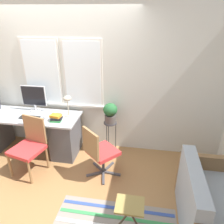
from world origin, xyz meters
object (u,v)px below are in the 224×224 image
keyboard (30,117)px  office_chair_swivel (99,151)px  book_stack (56,118)px  couch_loveseat (213,210)px  plant_stand (110,127)px  monitor (34,98)px  desk_lamp (67,101)px  potted_plant (110,112)px  folding_stool (130,208)px  mouse (44,118)px  desk_chair_wooden (29,145)px

keyboard → office_chair_swivel: size_ratio=0.40×
book_stack → couch_loveseat: bearing=-24.2°
plant_stand → monitor: bearing=178.8°
keyboard → desk_lamp: desk_lamp is taller
couch_loveseat → potted_plant: size_ratio=3.40×
couch_loveseat → plant_stand: bearing=47.2°
office_chair_swivel → folding_stool: bearing=163.7°
keyboard → couch_loveseat: bearing=-20.8°
couch_loveseat → folding_stool: (-0.96, -0.21, 0.09)m
desk_lamp → book_stack: desk_lamp is taller
desk_lamp → book_stack: size_ratio=1.82×
desk_lamp → couch_loveseat: size_ratio=0.30×
mouse → book_stack: 0.24m
keyboard → book_stack: 0.50m
mouse → folding_stool: 2.09m
mouse → office_chair_swivel: bearing=-19.9°
monitor → book_stack: 0.67m
book_stack → office_chair_swivel: office_chair_swivel is taller
mouse → potted_plant: potted_plant is taller
keyboard → mouse: (0.27, 0.00, 0.01)m
desk_lamp → folding_stool: 2.03m
desk_chair_wooden → office_chair_swivel: desk_chair_wooden is taller
monitor → mouse: (0.31, -0.30, -0.23)m
couch_loveseat → plant_stand: 2.01m
keyboard → potted_plant: size_ratio=0.96×
couch_loveseat → plant_stand: couch_loveseat is taller
desk_chair_wooden → folding_stool: bearing=-13.0°
keyboard → plant_stand: keyboard is taller
potted_plant → folding_stool: bearing=-72.3°
mouse → potted_plant: bearing=14.0°
keyboard → desk_chair_wooden: desk_chair_wooden is taller
couch_loveseat → folding_stool: bearing=102.6°
mouse → folding_stool: mouse is taller
office_chair_swivel → couch_loveseat: bearing=-162.4°
mouse → folding_stool: size_ratio=0.16×
keyboard → desk_chair_wooden: 0.54m
monitor → desk_chair_wooden: 0.92m
mouse → desk_lamp: desk_lamp is taller
monitor → desk_chair_wooden: (0.23, -0.74, -0.50)m
potted_plant → office_chair_swivel: bearing=-95.1°
monitor → book_stack: size_ratio=2.37×
mouse → couch_loveseat: 2.81m
office_chair_swivel → desk_chair_wooden: bearing=45.5°
desk_chair_wooden → couch_loveseat: desk_chair_wooden is taller
keyboard → couch_loveseat: (2.82, -1.08, -0.45)m
desk_lamp → office_chair_swivel: size_ratio=0.43×
book_stack → office_chair_swivel: bearing=-22.8°
desk_chair_wooden → book_stack: bearing=65.8°
plant_stand → keyboard: bearing=-168.5°
office_chair_swivel → monitor: bearing=15.7°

